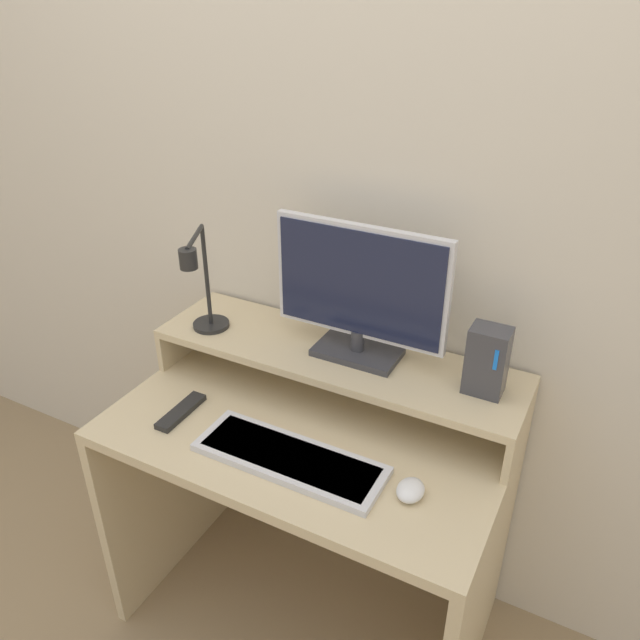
% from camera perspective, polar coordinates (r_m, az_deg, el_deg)
% --- Properties ---
extents(wall_back, '(6.00, 0.05, 2.50)m').
position_cam_1_polar(wall_back, '(1.66, 4.37, 11.27)').
color(wall_back, beige).
rests_on(wall_back, ground_plane).
extents(desk, '(1.02, 0.61, 0.73)m').
position_cam_1_polar(desk, '(1.79, -1.15, -15.33)').
color(desk, beige).
rests_on(desk, ground_plane).
extents(monitor_shelf, '(1.02, 0.28, 0.13)m').
position_cam_1_polar(monitor_shelf, '(1.69, 1.43, -3.55)').
color(monitor_shelf, beige).
rests_on(monitor_shelf, desk).
extents(monitor, '(0.47, 0.13, 0.36)m').
position_cam_1_polar(monitor, '(1.58, 3.64, 2.62)').
color(monitor, '#38383D').
rests_on(monitor, monitor_shelf).
extents(desk_lamp, '(0.14, 0.22, 0.31)m').
position_cam_1_polar(desk_lamp, '(1.70, -10.73, 2.67)').
color(desk_lamp, black).
rests_on(desk_lamp, monitor_shelf).
extents(router_dock, '(0.09, 0.07, 0.17)m').
position_cam_1_polar(router_dock, '(1.53, 15.03, -3.61)').
color(router_dock, '#3D3D42').
rests_on(router_dock, monitor_shelf).
extents(keyboard, '(0.47, 0.16, 0.02)m').
position_cam_1_polar(keyboard, '(1.53, -2.80, -12.51)').
color(keyboard, silver).
rests_on(keyboard, desk).
extents(mouse, '(0.06, 0.08, 0.04)m').
position_cam_1_polar(mouse, '(1.45, 8.27, -15.14)').
color(mouse, white).
rests_on(mouse, desk).
extents(remote_control, '(0.05, 0.17, 0.02)m').
position_cam_1_polar(remote_control, '(1.71, -12.59, -8.17)').
color(remote_control, black).
rests_on(remote_control, desk).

